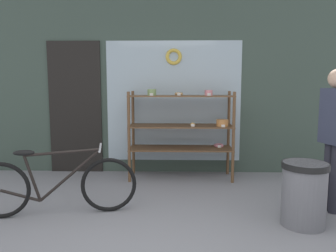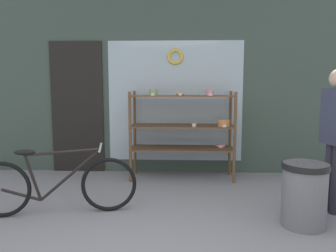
# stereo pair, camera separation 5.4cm
# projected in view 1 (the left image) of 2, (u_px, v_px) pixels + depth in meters

# --- Properties ---
(storefront_facade) EXTENTS (6.04, 0.13, 3.27)m
(storefront_facade) POSITION_uv_depth(u_px,v_px,m) (159.00, 73.00, 5.21)
(storefront_facade) COLOR #3D4C42
(storefront_facade) RESTS_ON ground_plane
(display_case) EXTENTS (1.55, 0.50, 1.35)m
(display_case) POSITION_uv_depth(u_px,v_px,m) (183.00, 124.00, 4.91)
(display_case) COLOR brown
(display_case) RESTS_ON ground_plane
(bicycle) EXTENTS (1.72, 0.52, 0.75)m
(bicycle) POSITION_uv_depth(u_px,v_px,m) (55.00, 185.00, 3.55)
(bicycle) COLOR black
(bicycle) RESTS_ON ground_plane
(pedestrian) EXTENTS (0.25, 0.35, 1.59)m
(pedestrian) POSITION_uv_depth(u_px,v_px,m) (335.00, 130.00, 3.58)
(pedestrian) COLOR #282833
(pedestrian) RESTS_ON ground_plane
(trash_bin) EXTENTS (0.46, 0.46, 0.65)m
(trash_bin) POSITION_uv_depth(u_px,v_px,m) (304.00, 191.00, 3.28)
(trash_bin) COLOR slate
(trash_bin) RESTS_ON ground_plane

